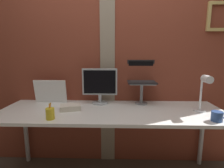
{
  "coord_description": "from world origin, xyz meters",
  "views": [
    {
      "loc": [
        0.06,
        -1.69,
        1.35
      ],
      "look_at": [
        0.0,
        0.11,
        1.03
      ],
      "focal_mm": 28.17,
      "sensor_mm": 36.0,
      "label": 1
    }
  ],
  "objects_px": {
    "monitor": "(100,84)",
    "desk_lamp": "(204,90)",
    "laptop": "(141,76)",
    "whiteboard_panel": "(50,91)",
    "pen_cup": "(50,114)",
    "coffee_mug": "(217,116)"
  },
  "relations": [
    {
      "from": "desk_lamp",
      "to": "pen_cup",
      "type": "relative_size",
      "value": 2.46
    },
    {
      "from": "laptop",
      "to": "coffee_mug",
      "type": "height_order",
      "value": "laptop"
    },
    {
      "from": "monitor",
      "to": "coffee_mug",
      "type": "bearing_deg",
      "value": -25.44
    },
    {
      "from": "whiteboard_panel",
      "to": "desk_lamp",
      "type": "bearing_deg",
      "value": -11.12
    },
    {
      "from": "monitor",
      "to": "pen_cup",
      "type": "xyz_separation_m",
      "value": [
        -0.39,
        -0.5,
        -0.18
      ]
    },
    {
      "from": "monitor",
      "to": "whiteboard_panel",
      "type": "height_order",
      "value": "monitor"
    },
    {
      "from": "monitor",
      "to": "laptop",
      "type": "bearing_deg",
      "value": 8.66
    },
    {
      "from": "monitor",
      "to": "desk_lamp",
      "type": "relative_size",
      "value": 1.08
    },
    {
      "from": "monitor",
      "to": "laptop",
      "type": "height_order",
      "value": "laptop"
    },
    {
      "from": "whiteboard_panel",
      "to": "pen_cup",
      "type": "distance_m",
      "value": 0.56
    },
    {
      "from": "pen_cup",
      "to": "coffee_mug",
      "type": "height_order",
      "value": "pen_cup"
    },
    {
      "from": "desk_lamp",
      "to": "pen_cup",
      "type": "distance_m",
      "value": 1.42
    },
    {
      "from": "laptop",
      "to": "desk_lamp",
      "type": "xyz_separation_m",
      "value": [
        0.54,
        -0.36,
        -0.08
      ]
    },
    {
      "from": "laptop",
      "to": "coffee_mug",
      "type": "bearing_deg",
      "value": -44.7
    },
    {
      "from": "whiteboard_panel",
      "to": "desk_lamp",
      "type": "distance_m",
      "value": 1.62
    },
    {
      "from": "desk_lamp",
      "to": "pen_cup",
      "type": "height_order",
      "value": "desk_lamp"
    },
    {
      "from": "monitor",
      "to": "desk_lamp",
      "type": "xyz_separation_m",
      "value": [
        1.01,
        -0.29,
        0.0
      ]
    },
    {
      "from": "whiteboard_panel",
      "to": "coffee_mug",
      "type": "height_order",
      "value": "whiteboard_panel"
    },
    {
      "from": "whiteboard_panel",
      "to": "pen_cup",
      "type": "bearing_deg",
      "value": -69.95
    },
    {
      "from": "coffee_mug",
      "to": "pen_cup",
      "type": "bearing_deg",
      "value": -179.99
    },
    {
      "from": "whiteboard_panel",
      "to": "monitor",
      "type": "bearing_deg",
      "value": -2.13
    },
    {
      "from": "monitor",
      "to": "pen_cup",
      "type": "relative_size",
      "value": 2.66
    }
  ]
}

